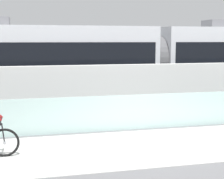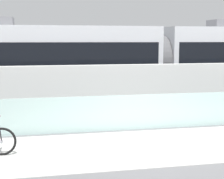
% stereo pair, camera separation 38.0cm
% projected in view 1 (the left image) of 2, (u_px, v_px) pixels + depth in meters
% --- Properties ---
extents(ground_plane, '(200.00, 200.00, 0.00)m').
position_uv_depth(ground_plane, '(158.00, 146.00, 9.57)').
color(ground_plane, slate).
extents(bike_path_deck, '(32.00, 3.20, 0.01)m').
position_uv_depth(bike_path_deck, '(158.00, 145.00, 9.57)').
color(bike_path_deck, beige).
rests_on(bike_path_deck, ground).
extents(glass_parapet, '(32.00, 0.05, 1.13)m').
position_uv_depth(glass_parapet, '(138.00, 112.00, 11.27)').
color(glass_parapet, silver).
rests_on(glass_parapet, ground).
extents(concrete_barrier_wall, '(32.00, 0.36, 1.97)m').
position_uv_depth(concrete_barrier_wall, '(123.00, 91.00, 12.95)').
color(concrete_barrier_wall, silver).
rests_on(concrete_barrier_wall, ground).
extents(tram_rail_near, '(32.00, 0.08, 0.01)m').
position_uv_depth(tram_rail_near, '(108.00, 105.00, 15.48)').
color(tram_rail_near, '#595654').
rests_on(tram_rail_near, ground).
extents(tram_rail_far, '(32.00, 0.08, 0.01)m').
position_uv_depth(tram_rail_far, '(102.00, 100.00, 16.86)').
color(tram_rail_far, '#595654').
rests_on(tram_rail_far, ground).
extents(tram, '(22.56, 2.54, 3.81)m').
position_uv_depth(tram, '(155.00, 61.00, 16.46)').
color(tram, silver).
rests_on(tram, ground).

